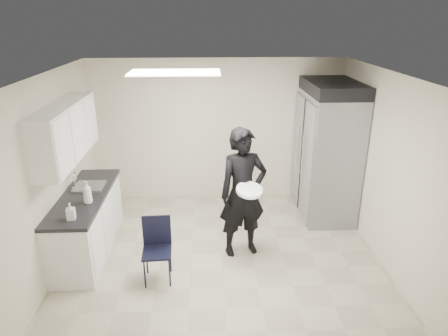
{
  "coord_description": "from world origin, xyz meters",
  "views": [
    {
      "loc": [
        -0.19,
        -5.0,
        3.3
      ],
      "look_at": [
        0.04,
        0.2,
        1.28
      ],
      "focal_mm": 32.0,
      "sensor_mm": 36.0,
      "label": 1
    }
  ],
  "objects_px": {
    "lower_counter": "(88,224)",
    "man_tuxedo": "(243,193)",
    "commercial_fridge": "(327,156)",
    "folding_chair": "(157,252)"
  },
  "relations": [
    {
      "from": "lower_counter",
      "to": "man_tuxedo",
      "type": "xyz_separation_m",
      "value": [
        2.25,
        -0.13,
        0.51
      ]
    },
    {
      "from": "lower_counter",
      "to": "commercial_fridge",
      "type": "distance_m",
      "value": 3.98
    },
    {
      "from": "lower_counter",
      "to": "commercial_fridge",
      "type": "height_order",
      "value": "commercial_fridge"
    },
    {
      "from": "commercial_fridge",
      "to": "folding_chair",
      "type": "bearing_deg",
      "value": -145.67
    },
    {
      "from": "man_tuxedo",
      "to": "commercial_fridge",
      "type": "bearing_deg",
      "value": 23.78
    },
    {
      "from": "commercial_fridge",
      "to": "man_tuxedo",
      "type": "distance_m",
      "value": 1.95
    },
    {
      "from": "lower_counter",
      "to": "commercial_fridge",
      "type": "bearing_deg",
      "value": 15.88
    },
    {
      "from": "lower_counter",
      "to": "folding_chair",
      "type": "bearing_deg",
      "value": -34.87
    },
    {
      "from": "commercial_fridge",
      "to": "man_tuxedo",
      "type": "bearing_deg",
      "value": -141.72
    },
    {
      "from": "lower_counter",
      "to": "folding_chair",
      "type": "relative_size",
      "value": 2.27
    }
  ]
}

